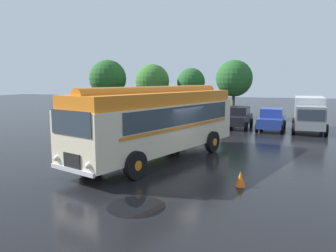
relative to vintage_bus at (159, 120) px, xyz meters
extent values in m
plane|color=black|center=(0.67, 0.22, -1.89)|extent=(120.00, 120.00, 0.00)
cube|color=beige|center=(0.00, 0.01, -0.29)|extent=(5.77, 10.25, 2.10)
cube|color=orange|center=(0.00, 0.01, 1.04)|extent=(5.52, 10.00, 0.56)
cylinder|color=orange|center=(0.00, 0.01, 1.30)|extent=(3.82, 9.13, 0.60)
cube|color=#2D3842|center=(1.30, -0.14, 0.28)|extent=(2.77, 7.53, 0.84)
cube|color=#2D3842|center=(-1.08, 0.73, 0.28)|extent=(2.77, 7.53, 0.84)
cube|color=orange|center=(1.26, -0.23, -0.26)|extent=(2.84, 7.71, 0.12)
cube|color=orange|center=(-1.11, 0.63, -0.26)|extent=(2.84, 7.71, 0.12)
cube|color=#2D3842|center=(-1.71, -4.70, 0.38)|extent=(2.08, 0.79, 0.88)
cube|color=black|center=(-1.72, -4.71, -0.99)|extent=(0.87, 0.36, 0.56)
cube|color=silver|center=(-1.72, -4.72, -1.32)|extent=(2.27, 0.91, 0.16)
sphere|color=white|center=(-0.87, -5.02, -1.02)|extent=(0.22, 0.22, 0.22)
sphere|color=white|center=(-2.56, -4.41, -1.02)|extent=(0.22, 0.22, 0.22)
cylinder|color=black|center=(0.16, -3.35, -1.34)|extent=(0.64, 1.13, 1.10)
cylinder|color=orange|center=(0.16, -3.35, -1.34)|extent=(0.43, 0.47, 0.39)
cylinder|color=black|center=(-2.28, -2.46, -1.34)|extent=(0.64, 1.13, 1.10)
cylinder|color=orange|center=(-2.28, -2.46, -1.34)|extent=(0.43, 0.47, 0.39)
cylinder|color=black|center=(2.22, 2.29, -1.34)|extent=(0.64, 1.13, 1.10)
cylinder|color=orange|center=(2.22, 2.29, -1.34)|extent=(0.43, 0.47, 0.39)
cylinder|color=black|center=(-0.22, 3.18, -1.34)|extent=(0.64, 1.13, 1.10)
cylinder|color=orange|center=(-0.22, 3.18, -1.34)|extent=(0.43, 0.47, 0.39)
cube|color=#144C28|center=(-3.24, 10.76, -1.22)|extent=(1.82, 4.25, 0.70)
cube|color=#144C28|center=(-3.25, 10.91, -0.55)|extent=(1.56, 2.22, 0.64)
cube|color=#2D3842|center=(-2.49, 10.93, -0.55)|extent=(0.08, 1.93, 0.50)
cube|color=#2D3842|center=(-4.01, 10.89, -0.55)|extent=(0.08, 1.93, 0.50)
cylinder|color=black|center=(-2.33, 9.49, -1.57)|extent=(0.22, 0.65, 0.64)
cylinder|color=black|center=(-4.09, 9.44, -1.57)|extent=(0.22, 0.65, 0.64)
cylinder|color=black|center=(-2.40, 12.09, -1.57)|extent=(0.22, 0.65, 0.64)
cylinder|color=black|center=(-4.16, 12.04, -1.57)|extent=(0.22, 0.65, 0.64)
cube|color=silver|center=(-0.29, 10.85, -1.22)|extent=(1.81, 4.24, 0.70)
cube|color=silver|center=(-0.29, 11.00, -0.55)|extent=(1.55, 2.22, 0.64)
cube|color=#2D3842|center=(0.47, 10.98, -0.55)|extent=(0.07, 1.93, 0.50)
cube|color=#2D3842|center=(-1.04, 11.02, -0.55)|extent=(0.07, 1.93, 0.50)
cylinder|color=black|center=(0.56, 9.52, -1.57)|extent=(0.22, 0.65, 0.64)
cylinder|color=black|center=(-1.20, 9.57, -1.57)|extent=(0.22, 0.65, 0.64)
cylinder|color=black|center=(0.62, 12.13, -1.57)|extent=(0.22, 0.65, 0.64)
cylinder|color=black|center=(-1.14, 12.17, -1.57)|extent=(0.22, 0.65, 0.64)
cube|color=black|center=(2.74, 11.84, -1.22)|extent=(2.13, 4.35, 0.70)
cube|color=black|center=(2.75, 11.99, -0.55)|extent=(1.71, 2.33, 0.64)
cube|color=#2D3842|center=(3.51, 11.91, -0.55)|extent=(0.22, 1.92, 0.50)
cube|color=#2D3842|center=(2.00, 12.07, -0.55)|extent=(0.22, 1.92, 0.50)
cylinder|color=black|center=(3.48, 10.45, -1.57)|extent=(0.27, 0.66, 0.64)
cylinder|color=black|center=(1.73, 10.64, -1.57)|extent=(0.27, 0.66, 0.64)
cylinder|color=black|center=(3.75, 13.04, -1.57)|extent=(0.27, 0.66, 0.64)
cylinder|color=black|center=(2.00, 13.23, -1.57)|extent=(0.27, 0.66, 0.64)
cube|color=navy|center=(5.29, 11.14, -1.22)|extent=(2.13, 4.35, 0.70)
cube|color=navy|center=(5.30, 11.29, -0.55)|extent=(1.71, 2.33, 0.64)
cube|color=#2D3842|center=(6.05, 11.21, -0.55)|extent=(0.22, 1.92, 0.50)
cube|color=#2D3842|center=(4.55, 11.37, -0.55)|extent=(0.22, 1.92, 0.50)
cylinder|color=black|center=(6.03, 9.76, -1.57)|extent=(0.27, 0.66, 0.64)
cylinder|color=black|center=(4.28, 9.94, -1.57)|extent=(0.27, 0.66, 0.64)
cylinder|color=black|center=(6.30, 12.35, -1.57)|extent=(0.27, 0.66, 0.64)
cylinder|color=black|center=(4.54, 12.53, -1.57)|extent=(0.27, 0.66, 0.64)
cube|color=#B2B7BC|center=(8.01, 12.42, -0.44)|extent=(2.29, 4.08, 2.10)
cube|color=gray|center=(7.79, 9.53, -0.69)|extent=(2.03, 1.88, 1.60)
cube|color=#2D3842|center=(7.73, 8.65, -0.41)|extent=(1.70, 0.16, 0.72)
cylinder|color=black|center=(8.84, 9.51, -1.49)|extent=(0.30, 0.82, 0.80)
cylinder|color=black|center=(6.76, 9.67, -1.49)|extent=(0.30, 0.82, 0.80)
cylinder|color=black|center=(9.10, 13.07, -1.49)|extent=(0.30, 0.82, 0.80)
cylinder|color=black|center=(7.03, 13.23, -1.49)|extent=(0.30, 0.82, 0.80)
cylinder|color=#4C3823|center=(-12.14, 18.68, -0.68)|extent=(0.31, 0.31, 2.43)
sphere|color=#235623|center=(-12.14, 18.68, 2.07)|extent=(4.10, 4.10, 4.10)
sphere|color=#235623|center=(-12.02, 18.91, 1.86)|extent=(2.40, 2.40, 2.40)
cylinder|color=#4C3823|center=(-6.87, 18.59, -0.73)|extent=(0.31, 0.31, 2.33)
sphere|color=#336B28|center=(-6.87, 18.59, 1.78)|extent=(3.60, 3.60, 3.60)
sphere|color=#336B28|center=(-6.84, 18.60, 1.95)|extent=(2.30, 2.30, 2.30)
cylinder|color=#4C3823|center=(-2.81, 19.30, -0.65)|extent=(0.30, 0.30, 2.48)
sphere|color=#235623|center=(-2.81, 19.30, 1.69)|extent=(2.94, 2.94, 2.94)
sphere|color=#235623|center=(-2.84, 19.16, 1.78)|extent=(2.31, 2.31, 2.31)
cylinder|color=#4C3823|center=(1.76, 18.05, -0.59)|extent=(0.29, 0.29, 2.61)
sphere|color=#235623|center=(1.76, 18.05, 2.05)|extent=(3.56, 3.56, 3.56)
sphere|color=#235623|center=(1.78, 18.08, 2.04)|extent=(2.05, 2.05, 2.05)
cone|color=orange|center=(4.07, -3.08, -1.62)|extent=(0.36, 0.36, 0.55)
cylinder|color=black|center=(1.23, -5.90, -1.89)|extent=(1.78, 1.78, 0.01)
camera|label=1|loc=(4.85, -14.62, 1.87)|focal=35.00mm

